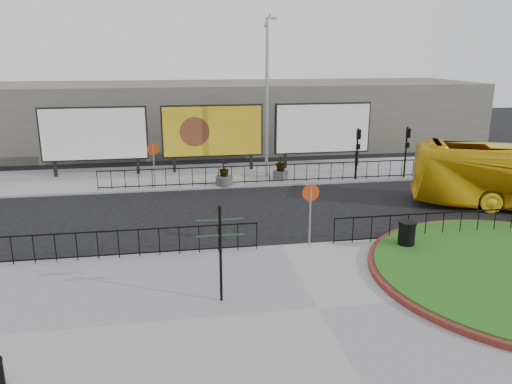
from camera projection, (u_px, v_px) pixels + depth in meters
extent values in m
plane|color=black|center=(281.00, 248.00, 19.17)|extent=(90.00, 90.00, 0.00)
cube|color=gray|center=(318.00, 310.00, 14.40)|extent=(30.00, 10.00, 0.12)
cube|color=gray|center=(239.00, 174.00, 30.55)|extent=(44.00, 6.00, 0.12)
cylinder|color=gray|center=(154.00, 166.00, 26.94)|extent=(0.07, 0.07, 2.40)
cylinder|color=#AF310B|center=(153.00, 149.00, 26.69)|extent=(0.64, 0.03, 0.64)
cylinder|color=white|center=(153.00, 149.00, 26.71)|extent=(0.50, 0.03, 0.50)
cylinder|color=gray|center=(310.00, 217.00, 18.59)|extent=(0.07, 0.07, 2.40)
cylinder|color=#AF310B|center=(311.00, 193.00, 18.34)|extent=(0.64, 0.03, 0.64)
cylinder|color=white|center=(311.00, 192.00, 18.36)|extent=(0.50, 0.03, 0.50)
cube|color=black|center=(55.00, 168.00, 29.61)|extent=(0.18, 0.18, 1.00)
cube|color=black|center=(138.00, 165.00, 30.38)|extent=(0.18, 0.18, 1.00)
cube|color=black|center=(94.00, 134.00, 29.46)|extent=(6.20, 0.25, 3.20)
cube|color=white|center=(94.00, 134.00, 29.30)|extent=(6.00, 0.06, 3.00)
cube|color=black|center=(174.00, 164.00, 30.73)|extent=(0.18, 0.18, 1.00)
cube|color=black|center=(251.00, 161.00, 31.49)|extent=(0.18, 0.18, 1.00)
cube|color=black|center=(213.00, 131.00, 30.57)|extent=(6.20, 0.25, 3.20)
cube|color=gold|center=(213.00, 131.00, 30.42)|extent=(6.00, 0.06, 3.00)
cube|color=black|center=(285.00, 160.00, 31.85)|extent=(0.18, 0.18, 1.00)
cube|color=black|center=(357.00, 158.00, 32.61)|extent=(0.18, 0.18, 1.00)
cube|color=black|center=(322.00, 128.00, 31.69)|extent=(6.20, 0.25, 3.20)
cube|color=white|center=(323.00, 128.00, 31.54)|extent=(6.00, 0.06, 3.00)
cylinder|color=gray|center=(267.00, 100.00, 28.62)|extent=(0.18, 0.18, 9.00)
cylinder|color=gray|center=(267.00, 20.00, 27.45)|extent=(0.43, 0.10, 0.77)
cube|color=gray|center=(273.00, 18.00, 27.48)|extent=(0.35, 0.15, 0.12)
cylinder|color=black|center=(357.00, 154.00, 28.70)|extent=(0.10, 0.10, 3.00)
cube|color=black|center=(359.00, 134.00, 28.28)|extent=(0.22, 0.18, 0.55)
cube|color=black|center=(358.00, 147.00, 28.47)|extent=(0.20, 0.16, 0.30)
cylinder|color=black|center=(406.00, 152.00, 29.18)|extent=(0.10, 0.10, 3.00)
cube|color=black|center=(408.00, 133.00, 28.76)|extent=(0.22, 0.18, 0.55)
cube|color=black|center=(407.00, 145.00, 28.94)|extent=(0.20, 0.16, 0.30)
cube|color=#625F56|center=(222.00, 115.00, 39.39)|extent=(40.00, 10.00, 5.00)
cylinder|color=black|center=(221.00, 256.00, 14.47)|extent=(0.08, 0.08, 2.85)
sphere|color=black|center=(220.00, 207.00, 14.07)|extent=(0.12, 0.12, 0.12)
cube|color=black|center=(207.00, 221.00, 14.14)|extent=(0.68, 0.17, 0.03)
cube|color=black|center=(232.00, 219.00, 14.26)|extent=(0.68, 0.18, 0.03)
cube|color=black|center=(208.00, 236.00, 14.23)|extent=(0.67, 0.14, 0.03)
cube|color=black|center=(233.00, 235.00, 14.33)|extent=(0.68, 0.17, 0.03)
cylinder|color=black|center=(407.00, 237.00, 18.55)|extent=(0.62, 0.62, 1.03)
cylinder|color=black|center=(408.00, 223.00, 18.40)|extent=(0.67, 0.67, 0.07)
cylinder|color=#4C4C4F|center=(224.00, 180.00, 27.81)|extent=(0.95, 0.95, 0.50)
imported|color=#265015|center=(224.00, 168.00, 27.62)|extent=(0.74, 0.74, 0.93)
cylinder|color=#4C4C4F|center=(281.00, 175.00, 29.15)|extent=(0.90, 0.90, 0.47)
imported|color=#265015|center=(281.00, 162.00, 28.95)|extent=(0.76, 0.76, 1.06)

